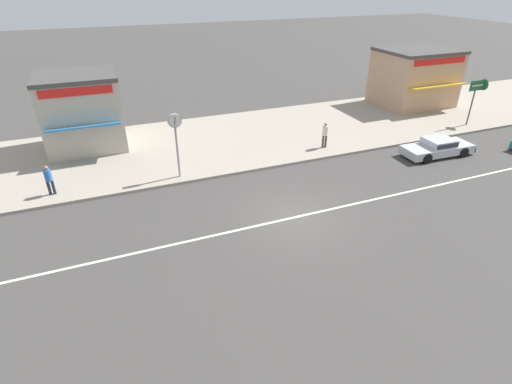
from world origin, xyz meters
TOP-DOWN VIEW (x-y plane):
  - ground_plane at (0.00, 0.00)m, footprint 160.00×160.00m
  - lane_centre_stripe at (0.00, 0.00)m, footprint 50.40×0.14m
  - kerb_strip at (0.00, 10.11)m, footprint 68.00×10.00m
  - sedan_silver_0 at (11.18, 3.11)m, footprint 4.51×1.89m
  - street_clock at (-4.00, 5.79)m, footprint 0.70×0.22m
  - arrow_signboard at (17.59, 6.28)m, footprint 1.60×0.77m
  - pedestrian_near_clock at (5.27, 6.44)m, footprint 0.34×0.34m
  - pedestrian_mid_kerb at (-10.28, 6.19)m, footprint 0.34×0.34m
  - shopfront_corner_warung at (16.80, 12.06)m, footprint 5.79×5.46m
  - shopfront_far_kios at (-8.40, 12.19)m, footprint 4.55×4.98m

SIDE VIEW (x-z plane):
  - ground_plane at x=0.00m, z-range 0.00..0.00m
  - lane_centre_stripe at x=0.00m, z-range 0.00..0.01m
  - kerb_strip at x=0.00m, z-range 0.00..0.15m
  - sedan_silver_0 at x=11.18m, z-range 0.00..1.07m
  - pedestrian_mid_kerb at x=-10.28m, z-range 0.27..1.81m
  - pedestrian_near_clock at x=5.27m, z-range 0.28..1.90m
  - shopfront_corner_warung at x=16.80m, z-range 0.16..4.53m
  - shopfront_far_kios at x=-8.40m, z-range 0.16..4.64m
  - street_clock at x=-4.00m, z-range 1.04..4.51m
  - arrow_signboard at x=17.59m, z-range 1.23..4.44m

